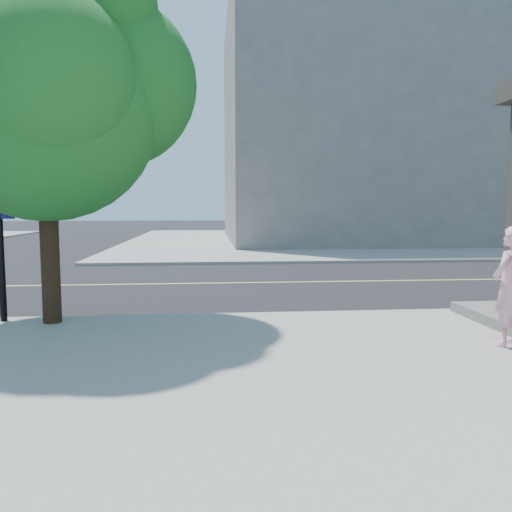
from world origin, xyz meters
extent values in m
plane|color=black|center=(0.00, 0.00, 0.00)|extent=(140.00, 140.00, 0.00)
cube|color=black|center=(0.00, 4.50, 0.01)|extent=(140.00, 9.00, 0.01)
cube|color=gray|center=(13.50, 21.50, 0.06)|extent=(29.00, 25.00, 0.12)
cube|color=slate|center=(14.00, 22.00, 7.12)|extent=(18.00, 16.00, 14.00)
imported|color=pink|center=(8.06, -2.63, 0.98)|extent=(0.75, 0.69, 1.73)
cylinder|color=black|center=(1.06, -0.50, 1.69)|extent=(0.31, 0.31, 3.14)
sphere|color=#1D6723|center=(1.06, -0.50, 3.78)|extent=(3.84, 3.84, 3.84)
sphere|color=#1D6723|center=(2.11, 0.02, 4.31)|extent=(2.96, 2.96, 2.96)
sphere|color=#1D6723|center=(0.19, 0.20, 4.48)|extent=(2.79, 2.79, 2.79)
sphere|color=#1D6723|center=(1.41, -1.46, 4.04)|extent=(2.62, 2.62, 2.62)
sphere|color=#1D6723|center=(1.85, -0.50, 5.35)|extent=(2.27, 2.27, 2.27)
cube|color=navy|center=(0.22, -0.32, 2.18)|extent=(0.44, 0.04, 0.54)
camera|label=1|loc=(3.79, -9.46, 2.12)|focal=35.69mm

